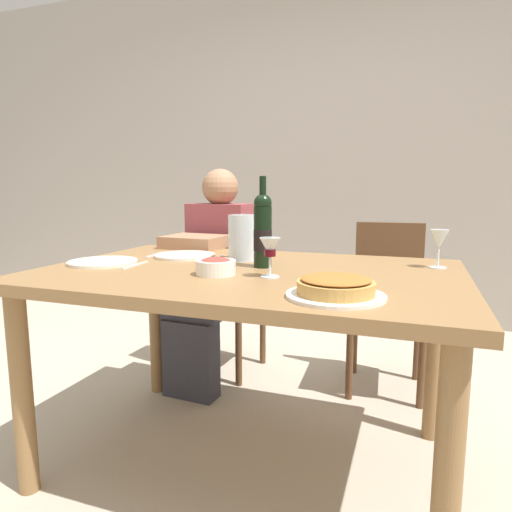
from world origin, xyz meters
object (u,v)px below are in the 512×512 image
Objects in this scene: baked_tart at (336,288)px; dinner_plate_right_setting at (103,262)px; wine_bottle at (263,230)px; wine_glass_right_diner at (439,241)px; water_pitcher at (243,240)px; chair_right at (388,294)px; chair_left at (231,284)px; diner_left at (211,270)px; wine_glass_left_diner at (270,249)px; dinner_plate_left_setting at (185,256)px; salad_bowl at (216,266)px; dining_table at (249,294)px.

baked_tart reaches higher than dinner_plate_right_setting.
wine_bottle is 0.65m from wine_glass_right_diner.
water_pitcher is at bearing 135.55° from wine_bottle.
baked_tart is at bearing 83.30° from chair_right.
chair_left is 0.26m from diner_left.
wine_glass_right_diner reaches higher than baked_tart.
wine_bottle is 1.03m from chair_right.
wine_glass_left_diner reaches higher than dinner_plate_right_setting.
salad_bowl is at bearing -47.48° from dinner_plate_left_setting.
dining_table is 0.27m from water_pitcher.
salad_bowl is (-0.07, -0.13, 0.12)m from dining_table.
water_pitcher reaches higher than dining_table.
chair_left is (-0.08, 0.69, -0.27)m from dinner_plate_left_setting.
baked_tart is 1.97× the size of salad_bowl.
salad_bowl is 1.21m from chair_right.
dining_table is at bearing 60.89° from chair_right.
wine_glass_right_diner is (0.53, 0.38, 0.01)m from wine_glass_left_diner.
chair_left is (-0.48, 0.82, -0.40)m from wine_bottle.
wine_glass_left_diner is at bearing -144.79° from wine_glass_right_diner.
chair_right is at bearing 64.19° from dining_table.
wine_bottle is 0.81m from diner_left.
dinner_plate_right_setting is at bearing -167.67° from wine_bottle.
chair_right reaches higher than baked_tart.
wine_glass_left_diner reaches higher than salad_bowl.
water_pitcher is 0.97m from chair_right.
dinner_plate_left_setting is 0.30× the size of chair_right.
baked_tart is at bearing 127.79° from chair_left.
wine_glass_right_diner is 0.16× the size of chair_right.
wine_glass_right_diner is at bearing 15.21° from dinner_plate_right_setting.
wine_bottle is at bearing 12.33° from dinner_plate_right_setting.
salad_bowl is 1.12m from chair_left.
dinner_plate_left_setting is at bearing 179.86° from water_pitcher.
wine_bottle reaches higher than wine_glass_right_diner.
water_pitcher is (-0.09, 0.19, 0.17)m from dining_table.
dinner_plate_left_setting is at bearing 38.82° from chair_right.
salad_bowl is at bearing -118.33° from dining_table.
wine_bottle is at bearing 61.01° from chair_right.
wine_glass_right_diner is (0.65, 0.26, 0.19)m from dining_table.
dinner_plate_left_setting is 0.49m from diner_left.
wine_bottle is 0.19m from water_pitcher.
baked_tart is at bearing -23.02° from salad_bowl.
dining_table is 0.73m from wine_glass_right_diner.
water_pitcher is 0.85m from chair_left.
wine_glass_left_diner is 0.71m from dinner_plate_right_setting.
wine_glass_left_diner is (-0.25, 0.21, 0.07)m from baked_tart.
dining_table is 0.42m from dinner_plate_left_setting.
baked_tart is 0.33m from wine_glass_left_diner.
chair_right is at bearing 72.41° from wine_glass_left_diner.
wine_glass_left_diner reaches higher than dining_table.
salad_bowl is (-0.44, 0.19, 0.00)m from baked_tart.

